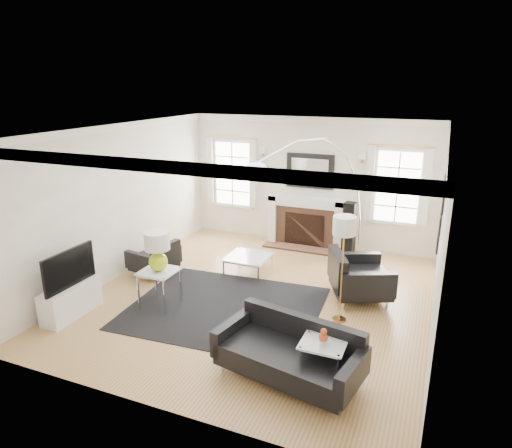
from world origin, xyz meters
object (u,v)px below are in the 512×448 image
at_px(sofa, 291,354).
at_px(armchair_right, 357,278).
at_px(coffee_table, 248,258).
at_px(gourd_lamp, 157,249).
at_px(arc_floor_lamp, 311,202).
at_px(armchair_left, 156,259).
at_px(fireplace, 306,222).

relative_size(sofa, armchair_right, 1.47).
xyz_separation_m(coffee_table, gourd_lamp, (-0.79, -1.77, 0.67)).
relative_size(coffee_table, arc_floor_lamp, 0.29).
bearing_deg(armchair_right, coffee_table, 171.56).
bearing_deg(gourd_lamp, armchair_left, 127.10).
bearing_deg(arc_floor_lamp, armchair_left, -159.05).
bearing_deg(fireplace, gourd_lamp, -110.01).
distance_m(fireplace, arc_floor_lamp, 1.92).
bearing_deg(gourd_lamp, fireplace, 69.99).
bearing_deg(sofa, fireplace, 104.31).
xyz_separation_m(armchair_left, armchair_right, (3.68, 0.40, 0.08)).
bearing_deg(fireplace, armchair_left, -129.12).
relative_size(fireplace, armchair_right, 1.31).
height_order(armchair_right, arc_floor_lamp, arc_floor_lamp).
height_order(fireplace, gourd_lamp, gourd_lamp).
relative_size(sofa, gourd_lamp, 2.97).
bearing_deg(armchair_left, arc_floor_lamp, 20.95).
bearing_deg(armchair_left, fireplace, 50.88).
bearing_deg(arc_floor_lamp, armchair_right, -32.16).
relative_size(armchair_left, gourd_lamp, 1.41).
distance_m(sofa, coffee_table, 3.25).
bearing_deg(armchair_right, armchair_left, -173.75).
distance_m(sofa, arc_floor_lamp, 3.32).
distance_m(armchair_left, armchair_right, 3.71).
xyz_separation_m(armchair_right, arc_floor_lamp, (-1.00, 0.63, 1.06)).
bearing_deg(sofa, arc_floor_lamp, 101.98).
bearing_deg(sofa, armchair_right, 81.88).
height_order(armchair_right, gourd_lamp, gourd_lamp).
distance_m(armchair_right, coffee_table, 2.12).
relative_size(armchair_left, coffee_table, 1.16).
relative_size(armchair_right, arc_floor_lamp, 0.49).
distance_m(coffee_table, arc_floor_lamp, 1.61).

